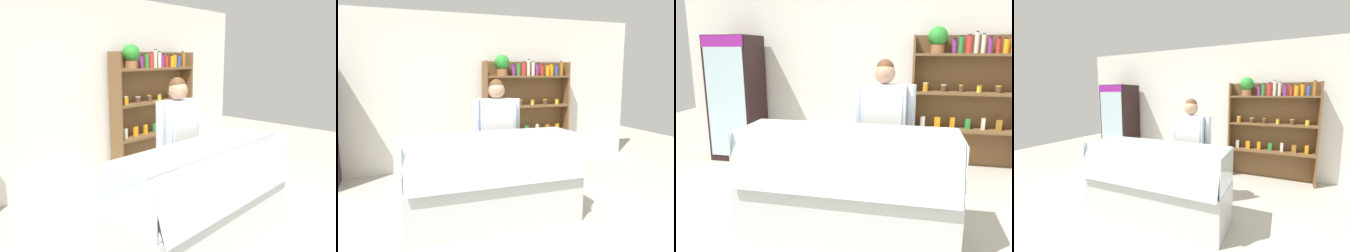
{
  "view_description": "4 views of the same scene",
  "coord_description": "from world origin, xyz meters",
  "views": [
    {
      "loc": [
        -2.54,
        -1.8,
        1.82
      ],
      "look_at": [
        -0.23,
        0.43,
        1.14
      ],
      "focal_mm": 35.0,
      "sensor_mm": 36.0,
      "label": 1
    },
    {
      "loc": [
        -1.21,
        -3.41,
        1.65
      ],
      "look_at": [
        0.13,
        0.34,
        1.03
      ],
      "focal_mm": 35.0,
      "sensor_mm": 36.0,
      "label": 2
    },
    {
      "loc": [
        0.39,
        -2.76,
        1.69
      ],
      "look_at": [
        -0.35,
        0.61,
        0.89
      ],
      "focal_mm": 35.0,
      "sensor_mm": 36.0,
      "label": 3
    },
    {
      "loc": [
        1.35,
        -2.54,
        1.64
      ],
      "look_at": [
        -0.04,
        0.52,
        1.19
      ],
      "focal_mm": 24.0,
      "sensor_mm": 36.0,
      "label": 4
    }
  ],
  "objects": [
    {
      "name": "shop_clerk",
      "position": [
        0.08,
        0.57,
        0.95
      ],
      "size": [
        0.64,
        0.25,
        1.6
      ],
      "color": "#2D2D38",
      "rests_on": "ground"
    },
    {
      "name": "back_wall",
      "position": [
        0.0,
        2.33,
        1.35
      ],
      "size": [
        6.8,
        0.1,
        2.7
      ],
      "primitive_type": "cube",
      "color": "white",
      "rests_on": "ground"
    },
    {
      "name": "shelving_unit",
      "position": [
        1.09,
        2.11,
        1.15
      ],
      "size": [
        1.6,
        0.29,
        2.0
      ],
      "color": "brown",
      "rests_on": "ground"
    },
    {
      "name": "deli_display_case",
      "position": [
        -0.18,
        -0.04,
        0.31
      ],
      "size": [
        1.95,
        0.73,
        1.01
      ],
      "color": "silver",
      "rests_on": "ground"
    },
    {
      "name": "ground_plane",
      "position": [
        0.0,
        0.0,
        0.0
      ],
      "size": [
        12.0,
        12.0,
        0.0
      ],
      "primitive_type": "plane",
      "color": "#B7B2A3"
    },
    {
      "name": "drinks_fridge",
      "position": [
        -2.34,
        1.88,
        0.95
      ],
      "size": [
        0.7,
        0.65,
        1.9
      ],
      "color": "black",
      "rests_on": "ground"
    }
  ]
}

